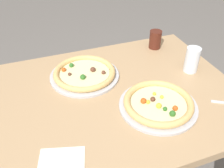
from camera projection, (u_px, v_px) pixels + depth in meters
dining_table at (120, 111)px, 1.27m from camera, size 1.11×0.89×0.75m
pizza_near at (158, 104)px, 1.11m from camera, size 0.34×0.34×0.04m
pizza_far at (84, 74)px, 1.29m from camera, size 0.35×0.35×0.04m
drink_cup_colored at (155, 39)px, 1.51m from camera, size 0.07×0.07×0.11m
water_cup_clear at (192, 59)px, 1.31m from camera, size 0.07×0.07×0.13m
paper_napkin at (61, 164)px, 0.88m from camera, size 0.19×0.18×0.00m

